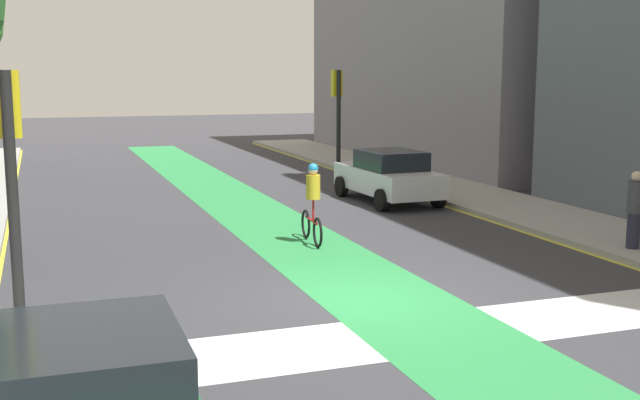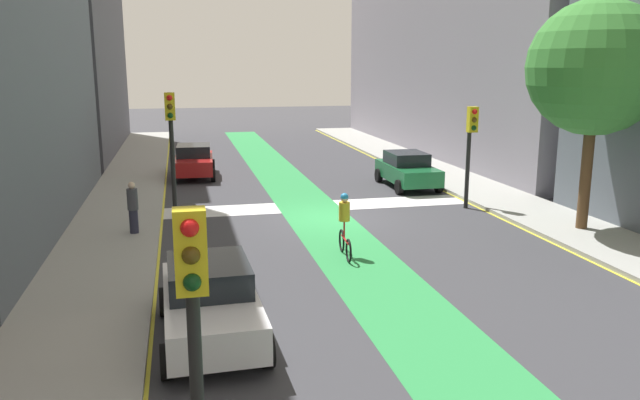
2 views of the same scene
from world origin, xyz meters
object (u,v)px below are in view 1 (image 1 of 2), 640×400
object	(u,v)px
traffic_signal_far_right	(337,103)
pedestrian_sidewalk_right_a	(635,209)
car_white_right_far	(389,176)
cyclist_in_lane	(312,202)
traffic_signal_near_left	(10,153)

from	to	relation	value
traffic_signal_far_right	pedestrian_sidewalk_right_a	bearing A→B (deg)	-83.17
pedestrian_sidewalk_right_a	car_white_right_far	bearing A→B (deg)	103.78
cyclist_in_lane	pedestrian_sidewalk_right_a	world-z (taller)	cyclist_in_lane
pedestrian_sidewalk_right_a	traffic_signal_near_left	bearing A→B (deg)	-173.35
car_white_right_far	pedestrian_sidewalk_right_a	distance (m)	8.43
pedestrian_sidewalk_right_a	traffic_signal_far_right	bearing A→B (deg)	96.83
traffic_signal_near_left	traffic_signal_far_right	size ratio (longest dim) A/B	0.99
car_white_right_far	cyclist_in_lane	size ratio (longest dim) A/B	2.29
cyclist_in_lane	pedestrian_sidewalk_right_a	bearing A→B (deg)	-29.32
car_white_right_far	pedestrian_sidewalk_right_a	world-z (taller)	pedestrian_sidewalk_right_a
traffic_signal_near_left	traffic_signal_far_right	xyz separation A→B (m)	(10.63, 14.99, 0.03)
car_white_right_far	pedestrian_sidewalk_right_a	size ratio (longest dim) A/B	2.55
traffic_signal_near_left	cyclist_in_lane	size ratio (longest dim) A/B	2.11
traffic_signal_near_left	cyclist_in_lane	distance (m)	8.05
traffic_signal_far_right	cyclist_in_lane	xyz separation A→B (m)	(-4.46, -10.14, -1.82)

